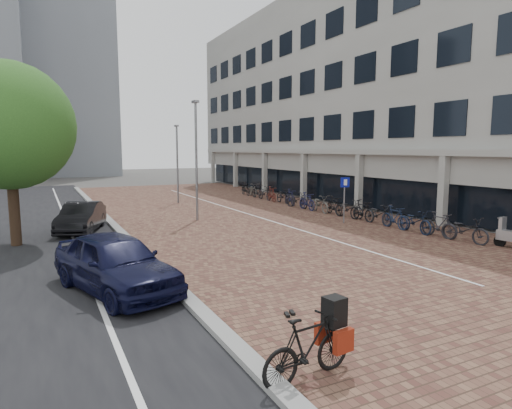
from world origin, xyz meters
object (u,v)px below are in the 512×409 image
Objects in this scene: parking_sign at (345,193)px; car_dark at (81,217)px; hero_bike at (308,347)px; car_navy at (115,263)px.

car_dark is at bearing 171.06° from parking_sign.
parking_sign is at bearing 1.65° from car_dark.
hero_bike is (2.04, -14.90, -0.09)m from car_dark.
car_navy reaches higher than hero_bike.
car_navy is at bearing 11.27° from hero_bike.
hero_bike is at bearing -63.64° from car_dark.
car_dark is 1.74× the size of parking_sign.
car_dark is 12.15m from parking_sign.
parking_sign is at bearing 8.51° from car_navy.
parking_sign is at bearing -47.82° from hero_bike.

